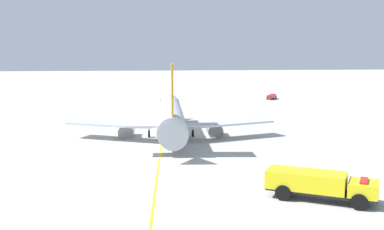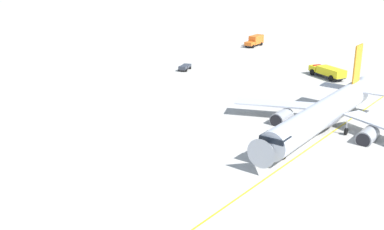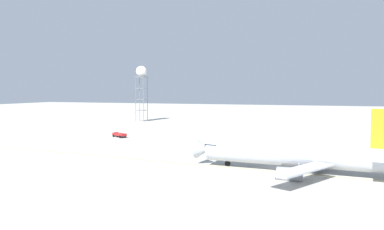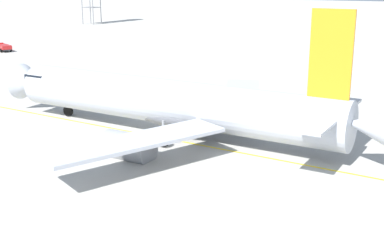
% 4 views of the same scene
% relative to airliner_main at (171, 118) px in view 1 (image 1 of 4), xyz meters
% --- Properties ---
extents(ground_plane, '(600.00, 600.00, 0.00)m').
position_rel_airliner_main_xyz_m(ground_plane, '(3.94, -2.07, -2.80)').
color(ground_plane, '#ADAAA3').
extents(airliner_main, '(38.94, 32.45, 12.02)m').
position_rel_airliner_main_xyz_m(airliner_main, '(0.00, 0.00, 0.00)').
color(airliner_main, '#B2B7C1').
rests_on(airliner_main, ground_plane).
extents(fire_tender_truck, '(7.31, 9.51, 2.50)m').
position_rel_airliner_main_xyz_m(fire_tender_truck, '(-34.08, -10.01, -1.27)').
color(fire_tender_truck, '#232326').
rests_on(fire_tender_truck, ground_plane).
extents(ops_pickup_truck, '(5.81, 4.25, 1.41)m').
position_rel_airliner_main_xyz_m(ops_pickup_truck, '(56.08, -34.37, -1.99)').
color(ops_pickup_truck, '#232326').
rests_on(ops_pickup_truck, ground_plane).
extents(taxiway_centreline, '(164.35, 15.72, 0.01)m').
position_rel_airliner_main_xyz_m(taxiway_centreline, '(0.16, 1.32, -2.80)').
color(taxiway_centreline, yellow).
rests_on(taxiway_centreline, ground_plane).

